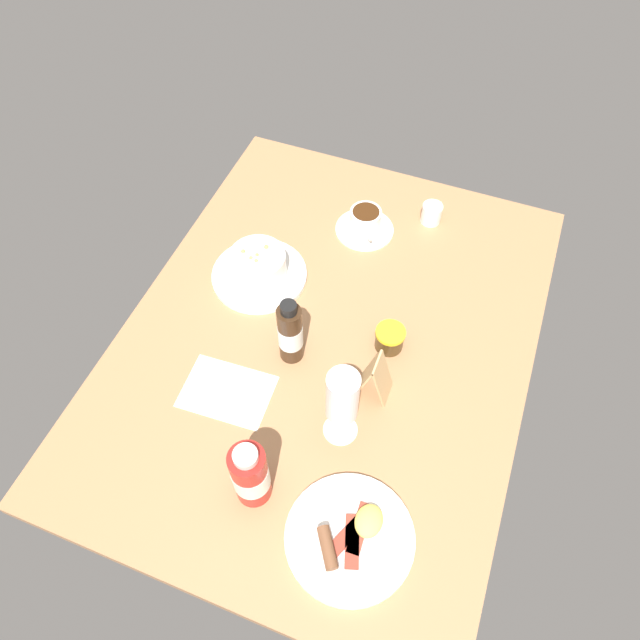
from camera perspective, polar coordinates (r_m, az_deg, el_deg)
name	(u,v)px	position (r cm, az deg, el deg)	size (l,w,h in cm)	color
ground_plane	(327,341)	(127.60, 0.67, -2.02)	(110.00, 84.00, 3.00)	#A8754C
porridge_bowl	(258,267)	(134.22, -5.91, 5.04)	(21.54, 21.54, 8.02)	white
cutlery_setting	(229,392)	(120.73, -8.70, -6.83)	(13.50, 18.29, 0.90)	white
coffee_cup	(365,223)	(144.10, 4.34, 9.28)	(14.02, 14.02, 6.20)	white
creamer_jug	(432,213)	(148.61, 10.65, 10.03)	(5.57, 5.18, 5.49)	white
wine_glass	(342,399)	(104.59, 2.15, -7.55)	(6.60, 6.60, 19.62)	white
jam_jar	(390,338)	(123.82, 6.68, -1.77)	(6.21, 6.21, 5.25)	#453015
sauce_bottle_brown	(290,333)	(117.70, -2.86, -1.25)	(5.04, 5.04, 17.21)	#382314
sauce_bottle_red	(250,475)	(105.04, -6.68, -14.50)	(6.49, 6.49, 16.68)	#B21E19
breakfast_plate	(350,537)	(108.44, 2.94, -19.99)	(22.42, 22.42, 3.70)	white
menu_card	(375,376)	(115.56, 5.29, -5.40)	(5.74, 6.59, 11.06)	tan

